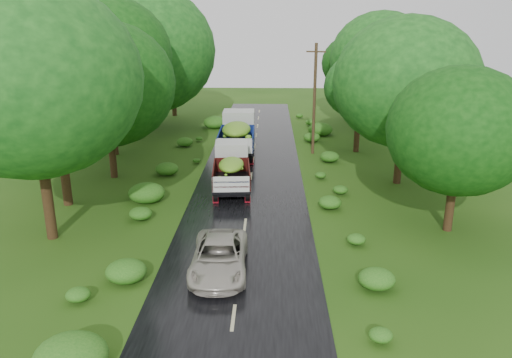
{
  "coord_description": "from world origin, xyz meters",
  "views": [
    {
      "loc": [
        1.18,
        -14.59,
        9.6
      ],
      "look_at": [
        0.48,
        10.15,
        1.7
      ],
      "focal_mm": 35.0,
      "sensor_mm": 36.0,
      "label": 1
    }
  ],
  "objects_px": {
    "car": "(219,257)",
    "utility_pole": "(314,98)",
    "truck_near": "(232,166)",
    "truck_far": "(238,132)"
  },
  "relations": [
    {
      "from": "utility_pole",
      "to": "truck_far",
      "type": "bearing_deg",
      "value": -162.27
    },
    {
      "from": "truck_far",
      "to": "car",
      "type": "height_order",
      "value": "truck_far"
    },
    {
      "from": "truck_far",
      "to": "car",
      "type": "relative_size",
      "value": 1.49
    },
    {
      "from": "truck_near",
      "to": "car",
      "type": "height_order",
      "value": "truck_near"
    },
    {
      "from": "car",
      "to": "utility_pole",
      "type": "relative_size",
      "value": 0.58
    },
    {
      "from": "truck_far",
      "to": "utility_pole",
      "type": "bearing_deg",
      "value": 2.2
    },
    {
      "from": "truck_near",
      "to": "utility_pole",
      "type": "distance_m",
      "value": 10.38
    },
    {
      "from": "utility_pole",
      "to": "truck_near",
      "type": "bearing_deg",
      "value": -108.57
    },
    {
      "from": "truck_near",
      "to": "car",
      "type": "bearing_deg",
      "value": -92.47
    },
    {
      "from": "truck_far",
      "to": "truck_near",
      "type": "bearing_deg",
      "value": -89.74
    }
  ]
}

